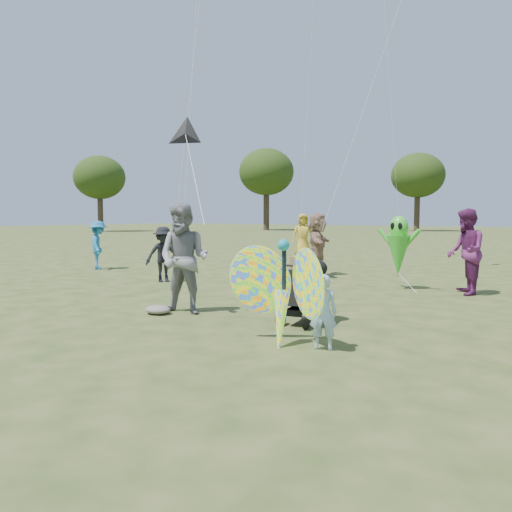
{
  "coord_description": "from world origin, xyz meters",
  "views": [
    {
      "loc": [
        4.4,
        -4.88,
        1.74
      ],
      "look_at": [
        -0.2,
        1.5,
        1.1
      ],
      "focal_mm": 35.0,
      "sensor_mm": 36.0,
      "label": 1
    }
  ],
  "objects": [
    {
      "name": "crowd_b",
      "position": [
        -5.19,
        4.27,
        0.73
      ],
      "size": [
        0.95,
        1.08,
        1.45
      ],
      "primitive_type": "imported",
      "rotation": [
        0.0,
        0.0,
        1.02
      ],
      "color": "black",
      "rests_on": "ground"
    },
    {
      "name": "jogging_stroller",
      "position": [
        0.39,
        2.05,
        0.61
      ],
      "size": [
        0.63,
        1.1,
        1.09
      ],
      "rotation": [
        0.0,
        0.0,
        0.21
      ],
      "color": "black",
      "rests_on": "ground"
    },
    {
      "name": "grey_bag",
      "position": [
        -2.11,
        1.18,
        0.08
      ],
      "size": [
        0.48,
        0.39,
        0.15
      ],
      "primitive_type": "ellipsoid",
      "color": "gray",
      "rests_on": "ground"
    },
    {
      "name": "adult_man",
      "position": [
        -1.76,
        1.49,
        0.98
      ],
      "size": [
        1.13,
        0.99,
        1.95
      ],
      "primitive_type": "imported",
      "rotation": [
        0.0,
        0.0,
        0.3
      ],
      "color": "gray",
      "rests_on": "ground"
    },
    {
      "name": "delta_kite_rig",
      "position": [
        -3.14,
        3.0,
        3.46
      ],
      "size": [
        2.25,
        1.75,
        2.32
      ],
      "color": "black",
      "rests_on": "ground"
    },
    {
      "name": "alien_kite",
      "position": [
        0.29,
        6.55,
        0.97
      ],
      "size": [
        1.12,
        0.69,
        1.74
      ],
      "color": "green",
      "rests_on": "ground"
    },
    {
      "name": "crowd_e",
      "position": [
        1.76,
        6.67,
        0.95
      ],
      "size": [
        1.03,
        1.13,
        1.9
      ],
      "primitive_type": "imported",
      "rotation": [
        0.0,
        0.0,
        5.13
      ],
      "color": "#652159",
      "rests_on": "ground"
    },
    {
      "name": "crowd_g",
      "position": [
        -6.2,
        13.19,
        0.92
      ],
      "size": [
        1.07,
        0.98,
        1.83
      ],
      "primitive_type": "imported",
      "rotation": [
        0.0,
        0.0,
        0.59
      ],
      "color": "gold",
      "rests_on": "ground"
    },
    {
      "name": "crowd_i",
      "position": [
        -9.19,
        5.23,
        0.79
      ],
      "size": [
        1.16,
        1.1,
        1.58
      ],
      "primitive_type": "imported",
      "rotation": [
        0.0,
        0.0,
        2.44
      ],
      "color": "#2073AF",
      "rests_on": "ground"
    },
    {
      "name": "butterfly_kite",
      "position": [
        0.81,
        0.7,
        0.69
      ],
      "size": [
        1.74,
        0.75,
        1.63
      ],
      "color": "red",
      "rests_on": "ground"
    },
    {
      "name": "crowd_d",
      "position": [
        -2.57,
        7.84,
        0.91
      ],
      "size": [
        1.13,
        1.77,
        1.82
      ],
      "primitive_type": "imported",
      "rotation": [
        0.0,
        0.0,
        1.95
      ],
      "color": "#9D7761",
      "rests_on": "ground"
    },
    {
      "name": "ground",
      "position": [
        0.0,
        0.0,
        0.0
      ],
      "size": [
        160.0,
        160.0,
        0.0
      ],
      "primitive_type": "plane",
      "color": "#51592B",
      "rests_on": "ground"
    },
    {
      "name": "child_girl",
      "position": [
        1.38,
        0.79,
        0.49
      ],
      "size": [
        0.43,
        0.36,
        0.99
      ],
      "primitive_type": "imported",
      "rotation": [
        0.0,
        0.0,
        3.56
      ],
      "color": "#9EC6E0",
      "rests_on": "ground"
    }
  ]
}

